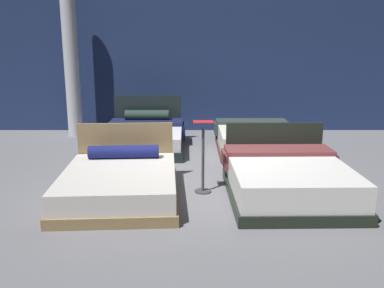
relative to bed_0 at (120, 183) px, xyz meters
name	(u,v)px	position (x,y,z in m)	size (l,w,h in m)	color
ground_plane	(202,178)	(1.15, 0.94, -0.23)	(18.00, 18.00, 0.02)	slate
showroom_back_wall	(199,59)	(1.15, 4.81, 1.53)	(18.00, 0.06, 3.50)	navy
bed_0	(120,183)	(0.00, 0.00, 0.00)	(1.68, 2.06, 0.89)	olive
bed_1	(287,179)	(2.32, 0.04, 0.04)	(1.69, 2.01, 0.88)	black
bed_2	(145,137)	(0.02, 2.81, 0.03)	(1.67, 1.98, 1.01)	black
bed_3	(256,139)	(2.28, 2.71, 0.01)	(1.60, 1.96, 0.51)	brown
price_sign	(203,165)	(1.15, 0.24, 0.18)	(0.28, 0.24, 1.04)	#3F3F44
support_pillar	(71,60)	(-1.77, 4.19, 1.53)	(0.34, 0.34, 3.50)	silver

